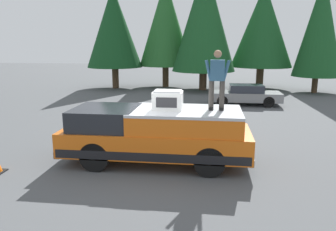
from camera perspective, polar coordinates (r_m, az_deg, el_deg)
ground_plane at (r=10.08m, az=-3.09°, el=-8.14°), size 90.00×90.00×0.00m
pickup_truck at (r=9.84m, az=-2.06°, el=-3.29°), size 2.01×5.54×1.65m
compressor_unit at (r=9.52m, az=-0.04°, el=2.68°), size 0.65×0.84×0.56m
person_on_truck_bed at (r=9.50m, az=8.44°, el=6.32°), size 0.29×0.72×1.69m
parked_car_grey at (r=19.66m, az=13.06°, el=3.51°), size 1.64×4.10×1.16m
conifer_far_left at (r=25.85m, az=24.74°, el=13.86°), size 3.34×3.34×8.15m
conifer_left at (r=26.98m, az=16.00°, el=14.57°), size 4.65×4.65×7.82m
conifer_center_left at (r=25.18m, az=6.28°, el=16.34°), size 4.67×4.67×9.11m
conifer_center_right at (r=26.88m, az=-0.44°, el=15.64°), size 4.14×4.14×8.36m
conifer_right at (r=26.37m, az=-9.32°, el=14.74°), size 4.22×4.22×7.67m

